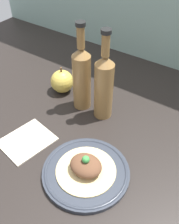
# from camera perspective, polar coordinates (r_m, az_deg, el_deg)

# --- Properties ---
(ground_plane) EXTENTS (1.80, 1.10, 0.04)m
(ground_plane) POSITION_cam_1_polar(r_m,az_deg,el_deg) (0.82, 0.24, -6.58)
(ground_plane) COLOR black
(plate) EXTENTS (0.23, 0.23, 0.02)m
(plate) POSITION_cam_1_polar(r_m,az_deg,el_deg) (0.72, -0.78, -12.89)
(plate) COLOR #2D333D
(plate) RESTS_ON ground_plane
(plated_food) EXTENTS (0.16, 0.16, 0.06)m
(plated_food) POSITION_cam_1_polar(r_m,az_deg,el_deg) (0.70, -0.80, -11.84)
(plated_food) COLOR #D6BC7F
(plated_food) RESTS_ON plate
(cider_bottle_left) EXTENTS (0.06, 0.06, 0.30)m
(cider_bottle_left) POSITION_cam_1_polar(r_m,az_deg,el_deg) (0.85, -1.72, 7.74)
(cider_bottle_left) COLOR olive
(cider_bottle_left) RESTS_ON ground_plane
(cider_bottle_right) EXTENTS (0.06, 0.06, 0.30)m
(cider_bottle_right) POSITION_cam_1_polar(r_m,az_deg,el_deg) (0.81, 3.15, 5.84)
(cider_bottle_right) COLOR olive
(cider_bottle_right) RESTS_ON ground_plane
(apple) EXTENTS (0.08, 0.08, 0.10)m
(apple) POSITION_cam_1_polar(r_m,az_deg,el_deg) (0.96, -5.99, 6.65)
(apple) COLOR gold
(apple) RESTS_ON ground_plane
(napkin) EXTENTS (0.15, 0.17, 0.01)m
(napkin) POSITION_cam_1_polar(r_m,az_deg,el_deg) (0.82, -13.46, -6.00)
(napkin) COLOR beige
(napkin) RESTS_ON ground_plane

